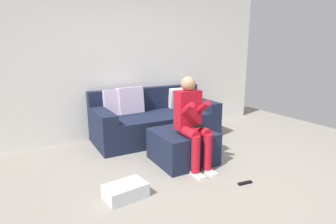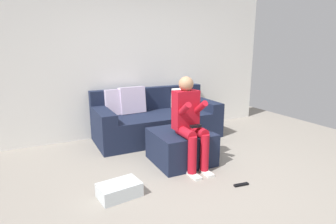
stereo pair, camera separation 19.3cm
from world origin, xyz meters
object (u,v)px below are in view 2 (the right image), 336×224
at_px(couch_sectional, 156,120).
at_px(person_seated, 190,119).
at_px(storage_bin, 119,190).
at_px(remote_near_ottoman, 241,185).
at_px(ottoman, 181,146).

relative_size(couch_sectional, person_seated, 1.78).
distance_m(couch_sectional, storage_bin, 2.06).
xyz_separation_m(couch_sectional, storage_bin, (-1.17, -1.68, -0.24)).
height_order(couch_sectional, remote_near_ottoman, couch_sectional).
bearing_deg(remote_near_ottoman, couch_sectional, 102.16).
xyz_separation_m(ottoman, remote_near_ottoman, (0.30, -0.93, -0.21)).
distance_m(couch_sectional, person_seated, 1.40).
relative_size(couch_sectional, ottoman, 2.80).
relative_size(ottoman, storage_bin, 1.75).
relative_size(couch_sectional, remote_near_ottoman, 11.75).
bearing_deg(couch_sectional, person_seated, -94.41).
bearing_deg(remote_near_ottoman, person_seated, 118.68).
height_order(couch_sectional, storage_bin, couch_sectional).
distance_m(person_seated, remote_near_ottoman, 1.02).
bearing_deg(ottoman, couch_sectional, 84.26).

